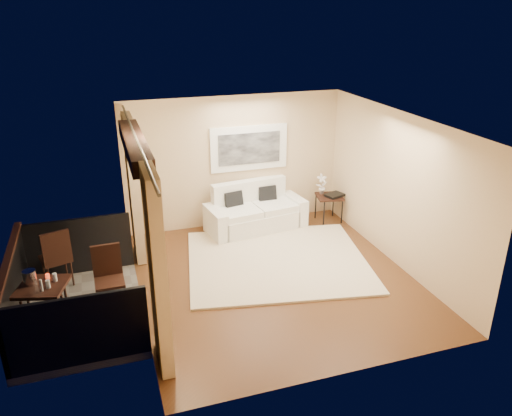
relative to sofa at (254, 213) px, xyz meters
name	(u,v)px	position (x,y,z in m)	size (l,w,h in m)	color
floor	(275,278)	(-0.29, -2.09, -0.34)	(5.00, 5.00, 0.00)	brown
room_shell	(135,145)	(-2.42, -2.09, 2.18)	(5.00, 6.40, 5.00)	white
balcony	(69,303)	(-3.60, -2.09, -0.16)	(1.81, 2.60, 1.17)	#605B56
curtains	(143,222)	(-2.40, -2.09, 0.99)	(0.16, 4.80, 2.64)	tan
artwork	(249,148)	(0.01, 0.37, 1.28)	(1.62, 0.07, 0.92)	white
rug	(277,261)	(-0.06, -1.55, -0.32)	(3.17, 2.76, 0.04)	beige
sofa	(254,213)	(0.00, 0.00, 0.00)	(2.11, 1.13, 0.97)	white
side_table	(329,198)	(1.64, -0.13, 0.17)	(0.62, 0.62, 0.57)	black
tray	(334,195)	(1.72, -0.19, 0.26)	(0.38, 0.28, 0.05)	black
orchid	(322,184)	(1.52, 0.03, 0.45)	(0.23, 0.16, 0.44)	white
bistro_table	(43,290)	(-3.88, -2.46, 0.32)	(0.78, 0.78, 0.74)	black
balcony_chair_far	(56,254)	(-3.76, -1.25, 0.26)	(0.56, 0.56, 1.03)	black
balcony_chair_near	(108,272)	(-2.99, -2.06, 0.24)	(0.44, 0.45, 1.00)	black
ice_bucket	(30,277)	(-4.02, -2.36, 0.50)	(0.18, 0.18, 0.20)	silver
candle	(48,276)	(-3.81, -2.29, 0.43)	(0.06, 0.06, 0.07)	#F93716
vase	(41,285)	(-3.86, -2.63, 0.49)	(0.04, 0.04, 0.18)	silver
glass_a	(48,284)	(-3.78, -2.56, 0.46)	(0.06, 0.06, 0.12)	silver
glass_b	(55,277)	(-3.70, -2.40, 0.46)	(0.06, 0.06, 0.12)	white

